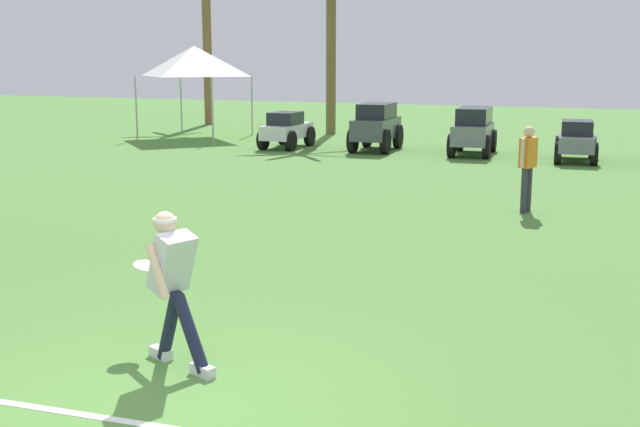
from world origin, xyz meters
TOP-DOWN VIEW (x-y plane):
  - ground_plane at (0.00, 0.00)m, footprint 80.00×80.00m
  - field_line_paint at (0.00, -0.35)m, footprint 20.76×1.31m
  - frisbee_thrower at (-0.37, 0.80)m, footprint 0.97×0.71m
  - frisbee_in_flight at (-0.93, 1.24)m, footprint 0.32×0.32m
  - teammate_near_sideline at (1.71, 9.44)m, footprint 0.31×0.49m
  - parked_car_slot_a at (-6.46, 17.32)m, footprint 1.10×2.21m
  - parked_car_slot_b at (-3.68, 17.63)m, footprint 1.25×2.39m
  - parked_car_slot_c at (-0.80, 17.69)m, footprint 1.28×2.46m
  - parked_car_slot_d at (2.05, 17.20)m, footprint 1.24×2.26m
  - palm_tree_far_left at (-12.84, 23.95)m, footprint 3.03×3.56m
  - palm_tree_left_of_centre at (-6.72, 21.87)m, footprint 3.06×3.31m
  - event_tent at (-10.67, 19.15)m, footprint 3.04×3.04m

SIDE VIEW (x-z plane):
  - ground_plane at x=0.00m, z-range 0.00..0.00m
  - field_line_paint at x=0.00m, z-range 0.00..0.01m
  - parked_car_slot_a at x=-6.46m, z-range 0.01..1.11m
  - parked_car_slot_d at x=2.05m, z-range 0.01..1.11m
  - parked_car_slot_c at x=-0.80m, z-range 0.05..1.39m
  - parked_car_slot_b at x=-3.68m, z-range 0.04..1.44m
  - frisbee_in_flight at x=-0.93m, z-range 0.74..0.81m
  - frisbee_thrower at x=-0.37m, z-range 0.09..1.52m
  - teammate_near_sideline at x=1.71m, z-range 0.16..1.72m
  - event_tent at x=-10.67m, z-range 1.04..4.15m
  - palm_tree_far_left at x=-12.84m, z-range 0.46..6.31m
  - palm_tree_left_of_centre at x=-6.72m, z-range 0.64..7.61m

